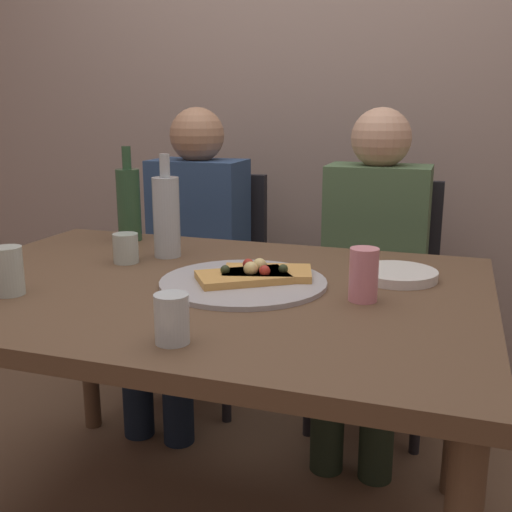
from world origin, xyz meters
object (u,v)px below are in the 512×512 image
object	(u,v)px
soda_can	(364,275)
chair_left	(206,270)
tumbler_far	(8,271)
guest_in_beanie	(372,262)
plate_stack	(397,274)
pizza_tray	(243,282)
tumbler_near	(172,319)
wine_bottle	(129,203)
pizza_slice_last	(266,272)
dining_table	(200,312)
guest_in_sweater	(190,248)
beer_bottle	(166,215)
wine_glass	(126,248)
pizza_slice_extra	(244,276)
chair_right	(376,285)

from	to	relation	value
soda_can	chair_left	bearing A→B (deg)	130.57
tumbler_far	guest_in_beanie	distance (m)	1.22
plate_stack	chair_left	distance (m)	1.11
pizza_tray	tumbler_near	world-z (taller)	tumbler_near
wine_bottle	tumbler_near	xyz separation A→B (m)	(0.53, -0.77, -0.08)
pizza_slice_last	soda_can	bearing A→B (deg)	-17.88
dining_table	tumbler_far	distance (m)	0.46
guest_in_sweater	guest_in_beanie	world-z (taller)	same
soda_can	beer_bottle	bearing A→B (deg)	158.58
tumbler_far	wine_glass	xyz separation A→B (m)	(0.11, 0.35, -0.02)
pizza_slice_last	wine_glass	xyz separation A→B (m)	(-0.43, 0.05, 0.02)
chair_left	guest_in_sweater	distance (m)	0.20
pizza_slice_last	tumbler_far	distance (m)	0.62
wine_bottle	soda_can	xyz separation A→B (m)	(0.83, -0.40, -0.06)
pizza_slice_extra	chair_left	xyz separation A→B (m)	(-0.48, 0.88, -0.25)
tumbler_far	plate_stack	world-z (taller)	tumbler_far
pizza_slice_extra	guest_in_sweater	world-z (taller)	guest_in_sweater
pizza_tray	tumbler_near	distance (m)	0.40
chair_right	guest_in_beanie	xyz separation A→B (m)	(0.00, -0.15, 0.13)
dining_table	beer_bottle	distance (m)	0.37
pizza_slice_extra	soda_can	world-z (taller)	soda_can
wine_glass	chair_left	bearing A→B (deg)	96.56
chair_right	guest_in_sweater	distance (m)	0.73
dining_table	wine_bottle	bearing A→B (deg)	136.66
chair_left	chair_right	size ratio (longest dim) A/B	1.00
pizza_slice_last	guest_in_beanie	xyz separation A→B (m)	(0.18, 0.67, -0.12)
beer_bottle	wine_glass	size ratio (longest dim) A/B	3.59
wine_glass	beer_bottle	bearing A→B (deg)	53.60
guest_in_sweater	pizza_tray	bearing A→B (deg)	123.36
pizza_slice_extra	plate_stack	world-z (taller)	pizza_slice_extra
pizza_slice_last	guest_in_beanie	size ratio (longest dim) A/B	0.21
chair_left	chair_right	distance (m)	0.70
beer_bottle	wine_bottle	bearing A→B (deg)	143.08
wine_bottle	wine_glass	bearing A→B (deg)	-62.35
chair_right	pizza_slice_last	bearing A→B (deg)	77.90
guest_in_beanie	chair_left	bearing A→B (deg)	-12.25
wine_glass	guest_in_sweater	world-z (taller)	guest_in_sweater
tumbler_near	chair_left	size ratio (longest dim) A/B	0.10
pizza_slice_last	guest_in_sweater	xyz separation A→B (m)	(-0.52, 0.67, -0.12)
pizza_slice_extra	beer_bottle	xyz separation A→B (m)	(-0.31, 0.21, 0.10)
pizza_slice_extra	soda_can	bearing A→B (deg)	-5.44
beer_bottle	guest_in_sweater	bearing A→B (deg)	107.85
pizza_slice_extra	guest_in_sweater	size ratio (longest dim) A/B	0.22
dining_table	wine_bottle	world-z (taller)	wine_bottle
beer_bottle	chair_right	world-z (taller)	beer_bottle
beer_bottle	dining_table	bearing A→B (deg)	-49.06
pizza_slice_last	guest_in_sweater	bearing A→B (deg)	127.74
tumbler_near	chair_right	distance (m)	1.32
tumbler_near	wine_glass	size ratio (longest dim) A/B	1.13
pizza_tray	wine_glass	size ratio (longest dim) A/B	4.97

